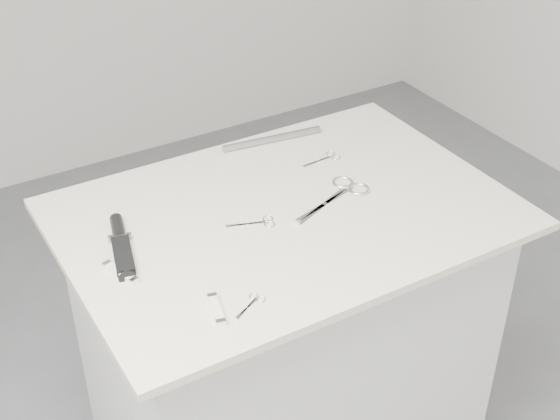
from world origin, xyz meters
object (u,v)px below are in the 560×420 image
embroidery_scissors_b (326,158)px  metal_rail (272,139)px  large_shears (342,192)px  pocket_knife_a (120,272)px  plinth (285,361)px  embroidery_scissors_a (259,223)px  pocket_knife_b (216,309)px  sheathed_knife (121,243)px  tiny_scissors (252,303)px

embroidery_scissors_b → metal_rail: size_ratio=0.40×
large_shears → pocket_knife_a: (-0.56, -0.03, 0.00)m
plinth → pocket_knife_a: bearing=-175.9°
plinth → embroidery_scissors_a: 0.48m
large_shears → pocket_knife_b: (-0.44, -0.22, 0.00)m
sheathed_knife → pocket_knife_a: (-0.04, -0.09, -0.00)m
plinth → pocket_knife_b: size_ratio=10.05×
sheathed_knife → metal_rail: size_ratio=0.76×
plinth → large_shears: large_shears is taller
embroidery_scissors_b → embroidery_scissors_a: bearing=-155.1°
pocket_knife_b → metal_rail: (0.43, 0.52, 0.00)m
pocket_knife_a → pocket_knife_b: bearing=-170.0°
large_shears → sheathed_knife: 0.52m
large_shears → embroidery_scissors_a: (-0.23, -0.01, -0.00)m
sheathed_knife → pocket_knife_b: 0.30m
embroidery_scissors_a → sheathed_knife: (-0.29, 0.08, 0.01)m
pocket_knife_a → pocket_knife_b: 0.23m
plinth → embroidery_scissors_a: (-0.08, -0.01, 0.47)m
embroidery_scissors_a → pocket_knife_b: bearing=-115.3°
embroidery_scissors_b → tiny_scissors: size_ratio=1.37×
pocket_knife_a → pocket_knife_b: same height
embroidery_scissors_a → embroidery_scissors_b: size_ratio=0.99×
embroidery_scissors_a → pocket_knife_a: size_ratio=1.13×
plinth → pocket_knife_a: 0.63m
large_shears → metal_rail: bearing=73.6°
tiny_scissors → sheathed_knife: sheathed_knife is taller
plinth → large_shears: size_ratio=3.95×
pocket_knife_a → embroidery_scissors_a: bearing=-107.4°
pocket_knife_a → metal_rail: (0.54, 0.32, 0.00)m
embroidery_scissors_a → pocket_knife_b: (-0.21, -0.22, 0.00)m
pocket_knife_a → metal_rail: metal_rail is taller
large_shears → pocket_knife_a: bearing=163.5°
embroidery_scissors_a → pocket_knife_b: pocket_knife_b is taller
tiny_scissors → pocket_knife_a: 0.28m
large_shears → sheathed_knife: (-0.52, 0.07, 0.00)m
tiny_scissors → plinth: bearing=19.5°
sheathed_knife → metal_rail: 0.56m
tiny_scissors → large_shears: bearing=4.8°
sheathed_knife → metal_rail: sheathed_knife is taller
embroidery_scissors_b → sheathed_knife: sheathed_knife is taller
large_shears → pocket_knife_b: pocket_knife_b is taller
plinth → metal_rail: 0.58m
plinth → sheathed_knife: size_ratio=4.38×
sheathed_knife → pocket_knife_a: 0.10m
embroidery_scissors_b → sheathed_knife: 0.58m
sheathed_knife → pocket_knife_b: sheathed_knife is taller
embroidery_scissors_a → pocket_knife_a: bearing=-157.8°
metal_rail → plinth: bearing=-114.6°
large_shears → sheathed_knife: size_ratio=1.11×
embroidery_scissors_a → pocket_knife_b: size_ratio=1.20×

